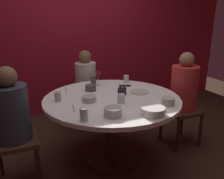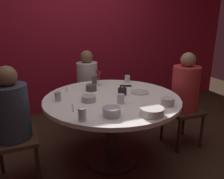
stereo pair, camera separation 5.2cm
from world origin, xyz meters
The scene contains 22 objects.
ground_plane centered at (0.00, 0.00, 0.00)m, with size 8.00×8.00×0.00m, color #382619.
back_wall centered at (0.00, 1.69, 1.30)m, with size 6.00×0.10×2.60m, color maroon.
dining_table centered at (0.00, 0.00, 0.60)m, with size 1.41×1.41×0.75m.
seated_diner_left centered at (-0.97, 0.00, 0.71)m, with size 0.40×0.40×1.15m.
seated_diner_back centered at (0.00, 0.99, 0.69)m, with size 0.40×0.40×1.11m.
seated_diner_right centered at (0.94, 0.00, 0.72)m, with size 0.40×0.40×1.16m.
candle_holder centered at (0.13, 0.03, 0.78)m, with size 0.10×0.10×0.09m.
wine_glass centered at (0.01, 0.46, 0.88)m, with size 0.08×0.08×0.18m.
dinner_plate centered at (0.33, 0.02, 0.75)m, with size 0.20×0.20×0.01m, color beige.
cell_phone centered at (0.30, 0.31, 0.75)m, with size 0.07×0.14×0.01m, color black.
bowl_serving_large centered at (-0.18, -0.45, 0.78)m, with size 0.15×0.15×0.07m, color #B7B7BC.
bowl_salad_center centered at (-0.26, -0.04, 0.78)m, with size 0.14×0.14×0.06m, color #B2ADA3.
bowl_small_white centered at (0.40, -0.42, 0.78)m, with size 0.12×0.12×0.07m, color beige.
bowl_sauce_side centered at (-0.14, 0.29, 0.78)m, with size 0.12×0.12×0.07m, color #4C4742.
bowl_rice_portion centered at (0.14, -0.56, 0.78)m, with size 0.21×0.21×0.07m, color silver.
cup_near_candle centered at (-0.54, 0.09, 0.79)m, with size 0.06×0.06×0.09m, color #B2ADA3.
cup_by_left_diner centered at (0.39, 0.46, 0.79)m, with size 0.07×0.07×0.09m, color silver.
cup_by_right_diner centered at (0.01, -0.21, 0.79)m, with size 0.07×0.07×0.09m, color silver.
cup_center_front centered at (-0.02, 0.55, 0.79)m, with size 0.07×0.07×0.09m, color #4C4742.
cup_far_edge centered at (-0.43, -0.45, 0.80)m, with size 0.07×0.07×0.11m, color silver.
fork_near_plate centered at (-0.40, 0.42, 0.75)m, with size 0.02×0.18×0.01m, color #B7B7BC.
knife_near_plate centered at (-0.45, -0.16, 0.75)m, with size 0.02×0.18×0.01m, color #B7B7BC.
Camera 2 is at (-0.79, -2.04, 1.51)m, focal length 35.61 mm.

